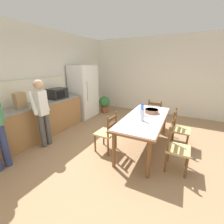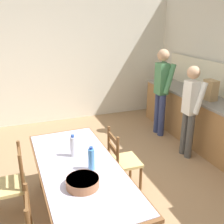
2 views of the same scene
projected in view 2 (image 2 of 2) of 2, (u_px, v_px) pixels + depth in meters
The scene contains 12 objects.
ground_plane at pixel (110, 201), 3.52m from camera, with size 8.32×8.32×0.00m, color #9E7A56.
wall_left at pixel (61, 58), 5.90m from camera, with size 0.12×5.20×2.90m, color silver.
kitchen_counter at pixel (206, 123), 4.87m from camera, with size 3.62×0.66×0.93m.
paper_bag at pixel (210, 90), 4.62m from camera, with size 0.24×0.16×0.36m, color tan.
dining_table at pixel (80, 173), 2.88m from camera, with size 2.07×0.92×0.79m.
bottle_near_centre at pixel (73, 146), 3.03m from camera, with size 0.07×0.07×0.27m.
bottle_off_centre at pixel (91, 159), 2.76m from camera, with size 0.07×0.07×0.27m.
serving_bowl at pixel (83, 182), 2.50m from camera, with size 0.32×0.32×0.09m.
chair_side_near_left at pixel (12, 185), 3.12m from camera, with size 0.43×0.41×0.91m.
chair_side_far_left at pixel (122, 161), 3.63m from camera, with size 0.43×0.41×0.91m.
person_at_sink at pixel (162, 88), 5.23m from camera, with size 0.44×0.30×1.76m.
person_at_counter at pixel (190, 107), 4.38m from camera, with size 0.40×0.28×1.60m.
Camera 2 is at (2.73, -0.98, 2.32)m, focal length 42.00 mm.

